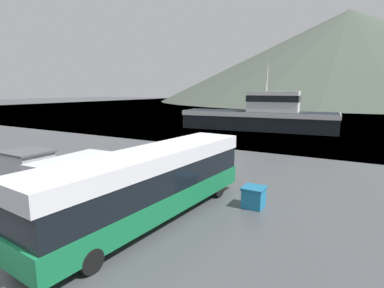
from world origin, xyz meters
TOP-DOWN VIEW (x-y plane):
  - water_surface at (0.00, 145.65)m, footprint 240.00×240.00m
  - hill_backdrop at (-1.70, 188.47)m, footprint 205.25×205.25m
  - tour_bus at (0.41, 7.79)m, footprint 3.53×12.84m
  - delivery_van at (-4.29, 7.79)m, footprint 2.39×6.38m
  - fishing_boat at (-4.90, 42.57)m, footprint 23.76×8.19m
  - storage_bin at (4.16, 11.62)m, footprint 1.14×1.17m
  - dock_kiosk at (-8.74, 7.40)m, footprint 2.77×2.32m
  - small_boat at (-12.36, 43.13)m, footprint 2.20×7.13m

SIDE VIEW (x-z plane):
  - water_surface at x=0.00m, z-range 0.00..0.00m
  - small_boat at x=-12.36m, z-range 0.00..1.05m
  - storage_bin at x=4.16m, z-range 0.01..1.11m
  - dock_kiosk at x=-8.74m, z-range 0.01..2.51m
  - delivery_van at x=-4.29m, z-range 0.06..2.67m
  - tour_bus at x=0.41m, z-range 0.21..3.57m
  - fishing_boat at x=-4.90m, z-range -2.89..7.33m
  - hill_backdrop at x=-1.70m, z-range 0.00..49.12m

